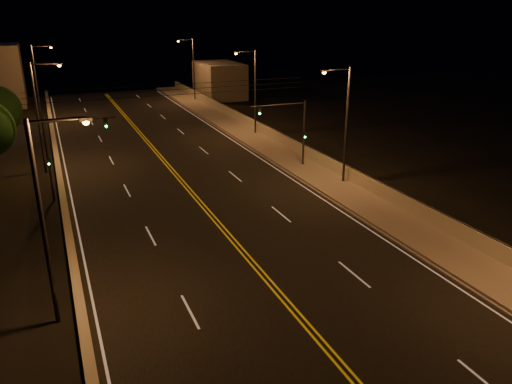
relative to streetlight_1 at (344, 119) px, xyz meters
name	(u,v)px	position (x,y,z in m)	size (l,w,h in m)	color
road	(217,222)	(-11.52, -3.23, -5.34)	(18.00, 120.00, 0.02)	black
sidewalk	(355,197)	(-0.72, -3.23, -5.20)	(3.60, 120.00, 0.30)	gray
curb	(333,202)	(-2.59, -3.23, -5.27)	(0.14, 120.00, 0.15)	gray
parapet_wall	(374,186)	(0.93, -3.23, -4.55)	(0.30, 120.00, 1.00)	#ADA690
jersey_barrier	(69,239)	(-20.72, -3.23, -4.93)	(0.45, 120.00, 0.84)	#ADA690
distant_building_right	(219,80)	(4.98, 44.33, -2.64)	(6.00, 10.00, 5.43)	slate
parapet_rail	(375,180)	(0.93, -3.23, -4.02)	(0.06, 0.06, 120.00)	black
lane_markings	(217,222)	(-11.52, -3.30, -5.33)	(17.32, 116.00, 0.00)	silver
streetlight_1	(344,119)	(0.00, 0.00, 0.00)	(2.55, 0.28, 9.28)	#2D2D33
streetlight_2	(253,87)	(0.00, 18.26, 0.00)	(2.55, 0.28, 9.28)	#2D2D33
streetlight_3	(192,66)	(0.00, 42.25, 0.00)	(2.55, 0.28, 9.28)	#2D2D33
streetlight_4	(48,211)	(-21.45, -11.15, 0.00)	(2.55, 0.28, 9.28)	#2D2D33
streetlight_5	(40,111)	(-21.45, 12.71, 0.00)	(2.55, 0.28, 9.28)	#2D2D33
streetlight_6	(38,78)	(-21.45, 35.37, 0.00)	(2.55, 0.28, 9.28)	#2D2D33
traffic_signal_right	(294,127)	(-1.54, 5.38, -1.55)	(5.11, 0.31, 5.98)	#2D2D33
traffic_signal_left	(62,149)	(-20.31, 5.38, -1.55)	(5.11, 0.31, 5.98)	#2D2D33
overhead_wires	(175,90)	(-11.52, 6.27, 2.05)	(22.00, 0.03, 0.83)	black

